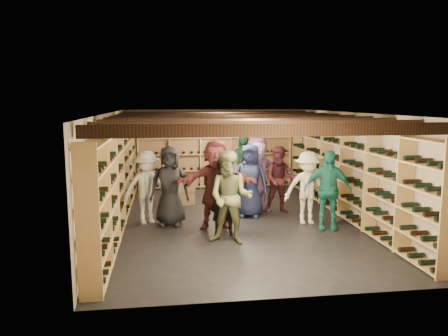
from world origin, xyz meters
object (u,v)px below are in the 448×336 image
person_3 (308,188)px  person_10 (242,170)px  person_6 (250,181)px  person_11 (257,174)px  person_2 (231,198)px  person_9 (146,187)px  crate_stack_right (238,193)px  person_4 (328,190)px  crate_loose (246,201)px  crate_stack_left (184,191)px  person_8 (280,180)px  person_0 (170,186)px  person_5 (216,184)px  person_1 (225,196)px

person_3 → person_10: 2.10m
person_6 → person_11: size_ratio=0.92×
person_2 → person_11: size_ratio=0.95×
person_9 → person_11: bearing=0.4°
crate_stack_right → person_4: (1.36, -3.04, 0.66)m
crate_loose → person_6: 1.41m
crate_stack_left → person_4: bearing=-42.7°
crate_stack_right → person_8: bearing=-65.0°
person_11 → person_4: bearing=-68.3°
person_0 → person_8: size_ratio=1.07×
person_9 → person_10: bearing=13.7°
crate_stack_left → crate_loose: (1.57, -0.25, -0.25)m
person_5 → person_11: (1.16, 1.23, -0.02)m
person_1 → person_8: bearing=45.7°
person_4 → person_6: person_6 is taller
person_1 → person_2: 0.56m
crate_loose → person_1: person_1 is taller
person_5 → person_1: bearing=-75.0°
crate_stack_left → person_6: 2.09m
person_2 → person_3: bearing=53.7°
person_3 → person_10: bearing=128.2°
person_3 → person_10: size_ratio=0.84×
person_10 → person_11: bearing=-58.0°
person_6 → person_11: 0.55m
person_3 → person_11: (-0.86, 1.20, 0.13)m
person_10 → person_11: 0.63m
person_4 → person_5: (-2.29, 0.45, 0.10)m
crate_loose → crate_stack_left: bearing=171.0°
crate_stack_left → crate_stack_right: crate_stack_left is taller
person_1 → person_4: person_4 is taller
crate_stack_right → person_5: size_ratio=0.27×
person_9 → crate_loose: bearing=15.0°
crate_stack_left → person_4: person_4 is taller
person_0 → person_4: bearing=-6.5°
person_1 → person_2: (0.04, -0.55, 0.09)m
crate_stack_left → person_5: bearing=-75.5°
crate_stack_right → person_0: (-1.89, -2.29, 0.69)m
person_5 → person_9: person_5 is taller
person_4 → person_6: 1.85m
person_5 → person_10: 2.01m
person_1 → person_3: bearing=17.3°
person_3 → crate_loose: bearing=123.6°
person_11 → crate_stack_left: bearing=138.7°
person_5 → person_8: (1.66, 1.02, -0.14)m
crate_loose → person_1: bearing=-110.0°
person_1 → person_4: 2.18m
person_4 → person_9: 3.87m
person_8 → person_11: bearing=170.3°
crate_stack_right → person_10: (-0.04, -0.79, 0.77)m
person_6 → person_9: size_ratio=1.06×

